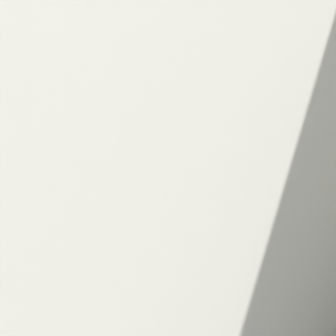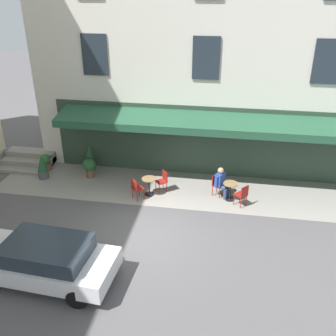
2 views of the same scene
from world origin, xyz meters
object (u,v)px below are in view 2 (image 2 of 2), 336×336
object	(u,v)px
cafe_table_streetside	(149,184)
potted_plant_entrance_right	(90,158)
cafe_chair_red_kerbside	(163,179)
potted_plant_entrance_left	(46,162)
seated_patron_in_blue	(222,181)
cafe_table_mid_terrace	(230,189)
potted_plant_by_steps	(42,167)
parked_car_white	(44,259)
cafe_chair_red_corner_right	(136,187)
cafe_chair_red_near_door	(242,194)
cafe_chair_red_corner_left	(217,183)
potted_plant_mid_terrace	(89,166)

from	to	relation	value
cafe_table_streetside	potted_plant_entrance_right	xyz separation A→B (m)	(3.20, -1.82, 0.11)
cafe_chair_red_kerbside	potted_plant_entrance_left	xyz separation A→B (m)	(5.76, -1.11, -0.15)
seated_patron_in_blue	potted_plant_entrance_right	world-z (taller)	seated_patron_in_blue
cafe_table_mid_terrace	potted_plant_by_steps	size ratio (longest dim) A/B	0.69
potted_plant_by_steps	parked_car_white	xyz separation A→B (m)	(-3.01, 6.03, 0.18)
seated_patron_in_blue	cafe_chair_red_corner_right	bearing A→B (deg)	13.46
potted_plant_entrance_right	parked_car_white	xyz separation A→B (m)	(-1.21, 7.18, 0.11)
cafe_chair_red_near_door	parked_car_white	xyz separation A→B (m)	(5.77, 5.08, 0.16)
potted_plant_entrance_left	potted_plant_entrance_right	distance (m)	2.09
cafe_chair_red_corner_left	cafe_table_mid_terrace	bearing A→B (deg)	151.66
potted_plant_entrance_left	seated_patron_in_blue	bearing A→B (deg)	172.02
cafe_table_streetside	parked_car_white	xyz separation A→B (m)	(2.00, 5.35, 0.22)
cafe_chair_red_corner_right	potted_plant_mid_terrace	distance (m)	2.98
potted_plant_entrance_left	parked_car_white	distance (m)	7.58
cafe_chair_red_corner_left	potted_plant_by_steps	distance (m)	7.75
cafe_chair_red_kerbside	seated_patron_in_blue	bearing A→B (deg)	179.06
cafe_chair_red_kerbside	potted_plant_entrance_right	size ratio (longest dim) A/B	0.74
potted_plant_entrance_left	cafe_chair_red_corner_left	bearing A→B (deg)	172.55
potted_plant_entrance_left	parked_car_white	world-z (taller)	parked_car_white
potted_plant_by_steps	potted_plant_mid_terrace	size ratio (longest dim) A/B	1.18
cafe_table_streetside	potted_plant_entrance_left	bearing A→B (deg)	-15.78
potted_plant_by_steps	potted_plant_entrance_right	size ratio (longest dim) A/B	0.88
potted_plant_mid_terrace	parked_car_white	size ratio (longest dim) A/B	0.21
cafe_chair_red_near_door	potted_plant_entrance_right	bearing A→B (deg)	-16.76
seated_patron_in_blue	potted_plant_mid_terrace	world-z (taller)	seated_patron_in_blue
potted_plant_by_steps	potted_plant_mid_terrace	bearing A→B (deg)	-168.42
potted_plant_by_steps	cafe_table_mid_terrace	bearing A→B (deg)	176.27
potted_plant_mid_terrace	seated_patron_in_blue	bearing A→B (deg)	172.65
potted_plant_mid_terrace	potted_plant_entrance_right	bearing A→B (deg)	-71.96
potted_plant_entrance_left	cafe_table_mid_terrace	bearing A→B (deg)	171.06
potted_plant_entrance_right	potted_plant_entrance_left	bearing A→B (deg)	9.31
cafe_chair_red_corner_left	potted_plant_by_steps	world-z (taller)	potted_plant_by_steps
cafe_chair_red_kerbside	cafe_chair_red_near_door	bearing A→B (deg)	168.64
cafe_table_streetside	seated_patron_in_blue	size ratio (longest dim) A/B	0.58
cafe_chair_red_corner_left	seated_patron_in_blue	size ratio (longest dim) A/B	0.71
potted_plant_entrance_left	potted_plant_entrance_right	bearing A→B (deg)	-170.69
cafe_table_streetside	potted_plant_by_steps	size ratio (longest dim) A/B	0.69
cafe_chair_red_corner_right	parked_car_white	distance (m)	5.14
cafe_chair_red_corner_right	potted_plant_mid_terrace	xyz separation A→B (m)	(2.54, -1.56, 0.00)
cafe_table_mid_terrace	seated_patron_in_blue	distance (m)	0.46
potted_plant_entrance_left	cafe_chair_red_kerbside	bearing A→B (deg)	169.11
cafe_chair_red_near_door	cafe_chair_red_corner_right	distance (m)	4.20
cafe_table_mid_terrace	seated_patron_in_blue	size ratio (longest dim) A/B	0.58
cafe_chair_red_near_door	cafe_table_streetside	bearing A→B (deg)	-4.23
potted_plant_by_steps	cafe_chair_red_corner_right	bearing A→B (deg)	165.95
cafe_chair_red_near_door	parked_car_white	size ratio (longest dim) A/B	0.21
cafe_table_mid_terrace	parked_car_white	bearing A→B (deg)	46.05
cafe_table_mid_terrace	parked_car_white	size ratio (longest dim) A/B	0.17
seated_patron_in_blue	potted_plant_by_steps	size ratio (longest dim) A/B	1.19
cafe_table_mid_terrace	cafe_chair_red_corner_right	world-z (taller)	cafe_chair_red_corner_right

